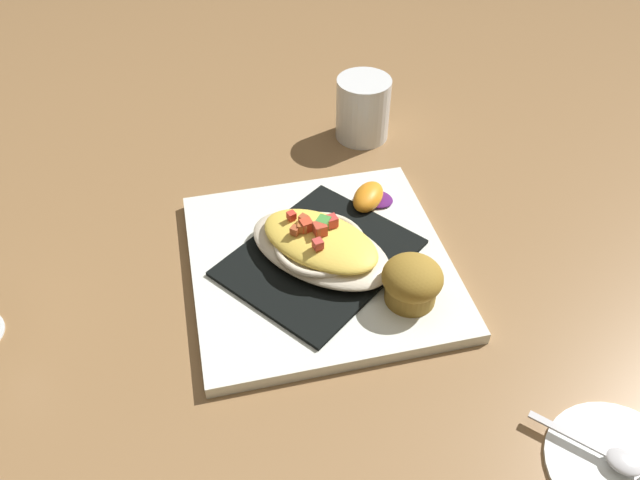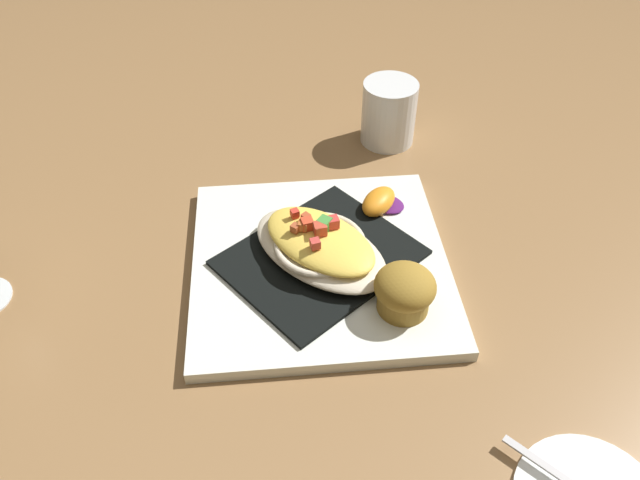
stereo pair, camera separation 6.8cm
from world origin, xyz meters
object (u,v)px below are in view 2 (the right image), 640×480
square_plate (320,263)px  muffin (405,290)px  gratin_dish (320,245)px  orange_garnish (380,202)px  coffee_mug (389,115)px

square_plate → muffin: muffin is taller
gratin_dish → orange_garnish: (0.07, -0.09, -0.01)m
gratin_dish → square_plate: bearing=-154.4°
gratin_dish → coffee_mug: 0.28m
gratin_dish → coffee_mug: (0.24, -0.15, 0.00)m
square_plate → gratin_dish: 0.03m
square_plate → gratin_dish: bearing=25.6°
gratin_dish → muffin: (-0.09, -0.07, 0.00)m
orange_garnish → coffee_mug: coffee_mug is taller
square_plate → coffee_mug: 0.29m
muffin → orange_garnish: muffin is taller
gratin_dish → orange_garnish: 0.12m
orange_garnish → gratin_dish: bearing=129.0°
muffin → coffee_mug: bearing=-12.9°
square_plate → muffin: (-0.09, -0.07, 0.03)m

